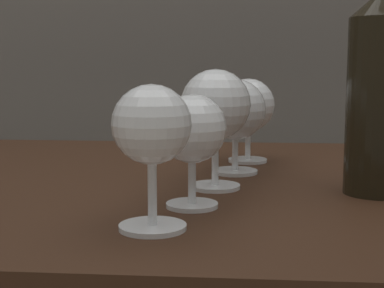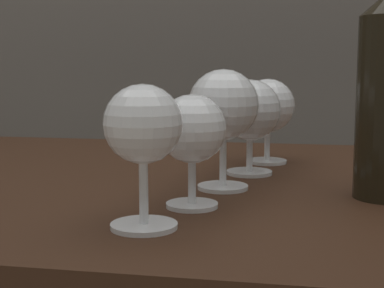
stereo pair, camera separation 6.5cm
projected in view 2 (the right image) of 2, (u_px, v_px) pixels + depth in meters
dining_table at (218, 246)px, 0.83m from camera, size 1.39×0.77×0.75m
wine_glass_cabernet at (143, 128)px, 0.56m from camera, size 0.08×0.08×0.14m
wine_glass_white at (192, 132)px, 0.65m from camera, size 0.08×0.08×0.13m
wine_glass_port at (223, 108)px, 0.74m from camera, size 0.09×0.09×0.15m
wine_glass_rose at (250, 112)px, 0.84m from camera, size 0.09×0.09×0.14m
wine_glass_merlot at (268, 108)px, 0.94m from camera, size 0.09×0.09×0.14m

